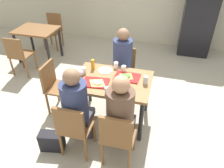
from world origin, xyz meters
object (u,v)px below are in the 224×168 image
(person_in_red, at_px, (76,104))
(plastic_cup_b, at_px, (107,91))
(foil_bundle, at_px, (80,73))
(chair_left_end, at_px, (55,84))
(chair_near_left, at_px, (74,127))
(tray_red_far, at_px, (127,77))
(drink_fridge, at_px, (200,14))
(chair_far_side, at_px, (123,68))
(handbag, at_px, (52,141))
(background_chair_far, at_px, (53,28))
(tray_red_near, at_px, (96,83))
(soda_can, at_px, (146,80))
(pizza_slice_b, at_px, (126,76))
(condiment_bottle, at_px, (93,64))
(background_chair_near, at_px, (18,53))
(paper_plate_near_edge, at_px, (120,90))
(person_far_side, at_px, (122,59))
(pizza_slice_a, at_px, (97,82))
(plastic_cup_d, at_px, (124,69))
(chair_near_right, at_px, (118,136))
(person_in_brown_jacket, at_px, (121,112))
(plastic_cup_a, at_px, (116,65))
(plastic_cup_c, at_px, (84,71))
(main_table, at_px, (112,86))
(paper_plate_center, at_px, (105,70))

(person_in_red, xyz_separation_m, plastic_cup_b, (0.31, 0.30, 0.05))
(person_in_red, height_order, foil_bundle, person_in_red)
(chair_left_end, xyz_separation_m, plastic_cup_b, (0.97, -0.34, 0.29))
(chair_near_left, bearing_deg, tray_red_far, 62.23)
(tray_red_far, bearing_deg, drink_fridge, 67.69)
(chair_far_side, distance_m, handbag, 1.73)
(chair_far_side, relative_size, background_chair_far, 1.00)
(tray_red_near, bearing_deg, soda_can, 13.35)
(chair_left_end, xyz_separation_m, pizza_slice_b, (1.12, 0.12, 0.27))
(condiment_bottle, distance_m, background_chair_near, 1.91)
(tray_red_far, bearing_deg, paper_plate_near_edge, -94.72)
(background_chair_far, bearing_deg, tray_red_near, -50.72)
(chair_near_left, height_order, person_far_side, person_far_side)
(background_chair_far, bearing_deg, person_far_side, -36.86)
(chair_far_side, height_order, pizza_slice_a, chair_far_side)
(plastic_cup_d, bearing_deg, person_in_red, -113.47)
(chair_near_right, distance_m, pizza_slice_b, 0.94)
(person_in_red, distance_m, condiment_bottle, 0.87)
(chair_left_end, xyz_separation_m, foil_bundle, (0.47, -0.02, 0.29))
(chair_near_left, relative_size, person_in_brown_jacket, 0.67)
(tray_red_near, relative_size, paper_plate_near_edge, 1.64)
(plastic_cup_a, bearing_deg, plastic_cup_c, -146.40)
(pizza_slice_a, bearing_deg, chair_left_end, 168.61)
(chair_near_right, bearing_deg, plastic_cup_c, 130.77)
(chair_near_right, bearing_deg, tray_red_near, 126.43)
(main_table, distance_m, handbag, 1.13)
(chair_left_end, distance_m, pizza_slice_a, 0.83)
(pizza_slice_a, xyz_separation_m, soda_can, (0.64, 0.17, 0.04))
(paper_plate_center, distance_m, plastic_cup_a, 0.19)
(chair_far_side, distance_m, person_in_brown_jacket, 1.47)
(paper_plate_center, relative_size, paper_plate_near_edge, 1.00)
(chair_far_side, xyz_separation_m, soda_can, (0.47, -0.76, 0.30))
(paper_plate_near_edge, bearing_deg, condiment_bottle, 140.50)
(pizza_slice_b, height_order, foil_bundle, foil_bundle)
(background_chair_near, bearing_deg, chair_near_right, -32.80)
(main_table, distance_m, plastic_cup_a, 0.37)
(person_in_brown_jacket, xyz_separation_m, paper_plate_near_edge, (-0.11, 0.42, 0.00))
(plastic_cup_c, bearing_deg, chair_near_right, -49.23)
(person_in_brown_jacket, relative_size, plastic_cup_a, 12.58)
(plastic_cup_c, bearing_deg, background_chair_near, 156.93)
(paper_plate_center, bearing_deg, person_in_red, -97.39)
(tray_red_far, relative_size, plastic_cup_c, 3.60)
(pizza_slice_a, height_order, pizza_slice_b, same)
(soda_can, relative_size, background_chair_far, 0.14)
(foil_bundle, height_order, background_chair_far, background_chair_far)
(person_in_red, bearing_deg, paper_plate_near_edge, 43.45)
(person_far_side, distance_m, foil_bundle, 0.81)
(person_in_brown_jacket, bearing_deg, background_chair_near, 149.59)
(chair_near_right, distance_m, background_chair_near, 2.89)
(main_table, xyz_separation_m, plastic_cup_c, (-0.45, 0.06, 0.15))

